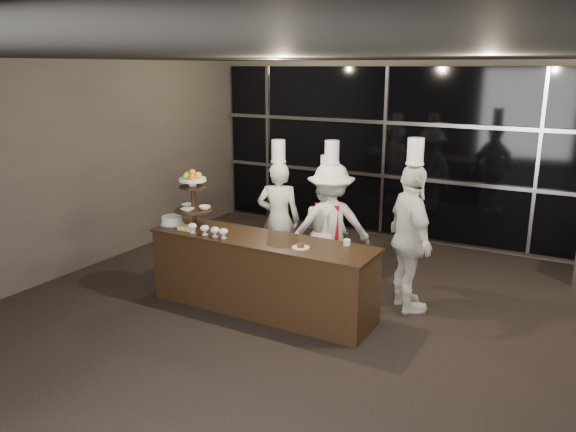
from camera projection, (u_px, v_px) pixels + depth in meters
The scene contains 13 objects.
room at pixel (318, 237), 4.76m from camera, with size 10.00×10.00×10.00m.
window_wall at pixel (456, 157), 8.91m from camera, with size 8.60×0.10×2.80m.
buffet_counter at pixel (262, 274), 6.80m from camera, with size 2.84×0.74×0.92m.
display_stand at pixel (193, 195), 7.05m from camera, with size 0.48×0.48×0.74m.
compotes at pixel (209, 229), 6.76m from camera, with size 0.58×0.11×0.12m.
layer_cake at pixel (172, 220), 7.26m from camera, with size 0.30×0.30×0.11m.
pastry_squares at pixel (187, 228), 7.01m from camera, with size 0.19×0.13×0.05m.
small_plate at pixel (301, 247), 6.31m from camera, with size 0.20×0.20×0.05m.
chef_cup at pixel (347, 242), 6.41m from camera, with size 0.08×0.08×0.07m, color white.
chef_a at pixel (279, 218), 7.85m from camera, with size 0.70×0.60×1.94m.
chef_b at pixel (327, 230), 7.59m from camera, with size 0.89×0.82×1.77m.
chef_c at pixel (330, 224), 7.53m from camera, with size 1.25×1.08×1.97m.
chef_d at pixel (410, 238), 6.70m from camera, with size 1.02×1.10×2.11m.
Camera 1 is at (2.01, -4.09, 2.90)m, focal length 35.00 mm.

